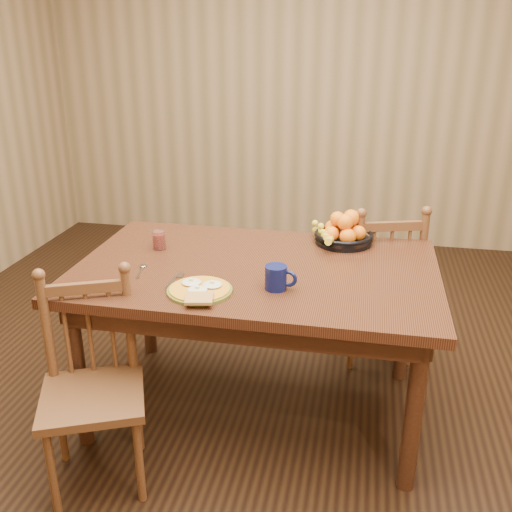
% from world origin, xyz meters
% --- Properties ---
extents(room, '(4.52, 5.02, 2.72)m').
position_xyz_m(room, '(0.00, 0.00, 1.35)').
color(room, black).
rests_on(room, ground).
extents(dining_table, '(1.60, 1.00, 0.75)m').
position_xyz_m(dining_table, '(0.00, 0.00, 0.67)').
color(dining_table, black).
rests_on(dining_table, ground).
extents(chair_far, '(0.50, 0.49, 0.90)m').
position_xyz_m(chair_far, '(0.56, 0.60, 0.44)').
color(chair_far, '#4B2716').
rests_on(chair_far, ground).
extents(chair_near, '(0.51, 0.50, 0.86)m').
position_xyz_m(chair_near, '(-0.55, -0.57, 0.42)').
color(chair_near, '#4B2716').
rests_on(chair_near, ground).
extents(breakfast_plate, '(0.26, 0.30, 0.04)m').
position_xyz_m(breakfast_plate, '(-0.17, -0.31, 0.76)').
color(breakfast_plate, '#59601E').
rests_on(breakfast_plate, dining_table).
extents(fork, '(0.03, 0.18, 0.00)m').
position_xyz_m(fork, '(-0.31, -0.22, 0.75)').
color(fork, silver).
rests_on(fork, dining_table).
extents(spoon, '(0.05, 0.16, 0.01)m').
position_xyz_m(spoon, '(-0.49, -0.12, 0.75)').
color(spoon, silver).
rests_on(spoon, dining_table).
extents(coffee_mug, '(0.13, 0.09, 0.10)m').
position_xyz_m(coffee_mug, '(0.13, -0.22, 0.80)').
color(coffee_mug, '#0A103A').
rests_on(coffee_mug, dining_table).
extents(juice_glass, '(0.06, 0.06, 0.09)m').
position_xyz_m(juice_glass, '(-0.50, 0.13, 0.79)').
color(juice_glass, silver).
rests_on(juice_glass, dining_table).
extents(fruit_bowl, '(0.32, 0.32, 0.17)m').
position_xyz_m(fruit_bowl, '(0.36, 0.38, 0.81)').
color(fruit_bowl, black).
rests_on(fruit_bowl, dining_table).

